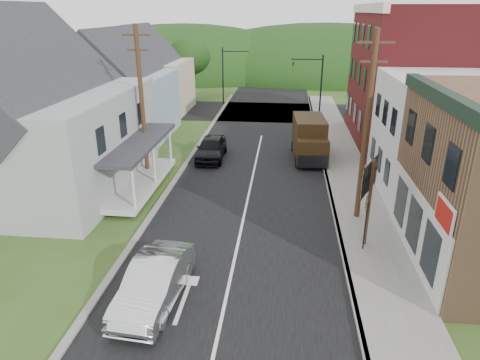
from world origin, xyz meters
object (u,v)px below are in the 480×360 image
(dark_sedan, at_px, (211,148))
(warning_sign, at_px, (366,218))
(silver_sedan, at_px, (155,282))
(route_sign_cluster, at_px, (369,190))
(delivery_van, at_px, (309,139))

(dark_sedan, distance_m, warning_sign, 14.35)
(silver_sedan, relative_size, route_sign_cluster, 1.22)
(dark_sedan, height_order, delivery_van, delivery_van)
(silver_sedan, bearing_deg, delivery_van, 74.15)
(warning_sign, bearing_deg, route_sign_cluster, 87.56)
(route_sign_cluster, distance_m, warning_sign, 1.14)
(warning_sign, bearing_deg, silver_sedan, -142.35)
(dark_sedan, bearing_deg, warning_sign, -54.35)
(silver_sedan, distance_m, dark_sedan, 15.73)
(dark_sedan, xyz_separation_m, delivery_van, (6.74, 0.75, 0.65))
(silver_sedan, xyz_separation_m, route_sign_cluster, (7.95, 4.70, 1.88))
(route_sign_cluster, bearing_deg, delivery_van, 123.82)
(silver_sedan, bearing_deg, dark_sedan, 96.82)
(route_sign_cluster, relative_size, warning_sign, 1.66)
(delivery_van, height_order, warning_sign, delivery_van)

